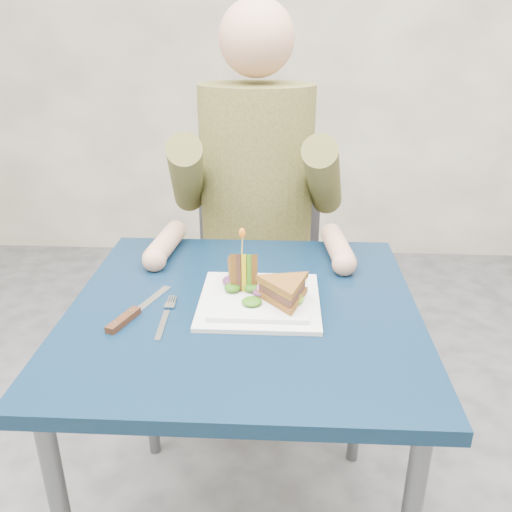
# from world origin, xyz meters

# --- Properties ---
(table) EXTENTS (0.75, 0.75, 0.73)m
(table) POSITION_xyz_m (0.00, 0.00, 0.65)
(table) COLOR black
(table) RESTS_ON ground
(chair) EXTENTS (0.42, 0.40, 0.93)m
(chair) POSITION_xyz_m (0.00, 0.66, 0.54)
(chair) COLOR #47474C
(chair) RESTS_ON ground
(diner) EXTENTS (0.54, 0.59, 0.74)m
(diner) POSITION_xyz_m (-0.00, 0.54, 0.91)
(diner) COLOR brown
(diner) RESTS_ON chair
(plate) EXTENTS (0.26, 0.26, 0.02)m
(plate) POSITION_xyz_m (0.03, 0.01, 0.74)
(plate) COLOR white
(plate) RESTS_ON table
(sandwich_flat) EXTENTS (0.19, 0.19, 0.05)m
(sandwich_flat) POSITION_xyz_m (0.09, -0.01, 0.78)
(sandwich_flat) COLOR brown
(sandwich_flat) RESTS_ON plate
(sandwich_upright) EXTENTS (0.08, 0.13, 0.13)m
(sandwich_upright) POSITION_xyz_m (-0.01, 0.06, 0.78)
(sandwich_upright) COLOR brown
(sandwich_upright) RESTS_ON plate
(fork) EXTENTS (0.02, 0.18, 0.01)m
(fork) POSITION_xyz_m (-0.16, -0.07, 0.73)
(fork) COLOR silver
(fork) RESTS_ON table
(knife) EXTENTS (0.09, 0.21, 0.02)m
(knife) POSITION_xyz_m (-0.23, -0.07, 0.74)
(knife) COLOR silver
(knife) RESTS_ON table
(toothpick) EXTENTS (0.01, 0.01, 0.06)m
(toothpick) POSITION_xyz_m (-0.01, 0.06, 0.85)
(toothpick) COLOR tan
(toothpick) RESTS_ON sandwich_upright
(toothpick_frill) EXTENTS (0.01, 0.01, 0.02)m
(toothpick_frill) POSITION_xyz_m (-0.01, 0.06, 0.88)
(toothpick_frill) COLOR orange
(toothpick_frill) RESTS_ON sandwich_upright
(lettuce_spill) EXTENTS (0.15, 0.13, 0.02)m
(lettuce_spill) POSITION_xyz_m (0.04, 0.02, 0.76)
(lettuce_spill) COLOR #337A14
(lettuce_spill) RESTS_ON plate
(onion_ring) EXTENTS (0.04, 0.04, 0.02)m
(onion_ring) POSITION_xyz_m (0.05, 0.02, 0.77)
(onion_ring) COLOR #9E4C7A
(onion_ring) RESTS_ON plate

